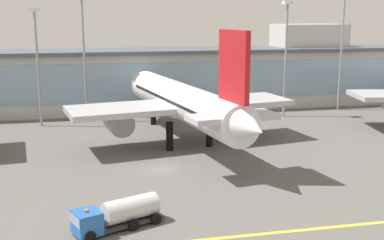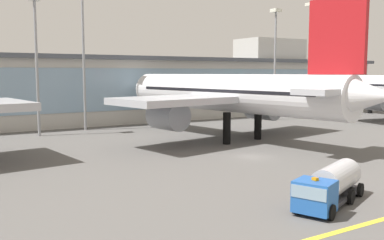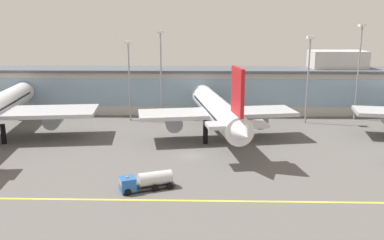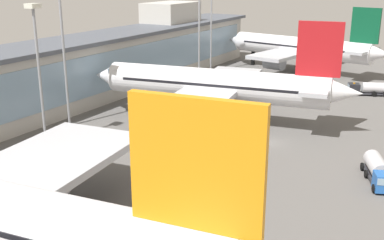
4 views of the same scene
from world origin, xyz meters
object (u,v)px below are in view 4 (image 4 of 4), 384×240
apron_light_mast_west (199,21)px  apron_light_mast_far_east (63,36)px  apron_light_mast_east (211,9)px  airliner_near_right (216,85)px  fuel_tanker_truck (368,88)px  apron_light_mast_centre (37,53)px  airliner_far_right (301,48)px  baggage_tug_near (379,172)px

apron_light_mast_west → apron_light_mast_far_east: (-39.81, 4.28, 0.75)m
apron_light_mast_east → apron_light_mast_far_east: bearing=-179.6°
airliner_near_right → fuel_tanker_truck: 40.38m
fuel_tanker_truck → apron_light_mast_centre: 71.10m
airliner_near_right → airliner_far_right: size_ratio=1.03×
airliner_near_right → fuel_tanker_truck: bearing=-130.5°
airliner_near_right → baggage_tug_near: bearing=147.2°
airliner_near_right → apron_light_mast_west: bearing=-65.0°
airliner_near_right → apron_light_mast_east: bearing=-71.1°
apron_light_mast_east → apron_light_mast_far_east: (-54.65, -0.34, -0.92)m
fuel_tanker_truck → apron_light_mast_east: size_ratio=0.35×
apron_light_mast_west → apron_light_mast_far_east: bearing=173.9°
apron_light_mast_west → apron_light_mast_centre: apron_light_mast_west is taller
apron_light_mast_centre → apron_light_mast_far_east: (8.43, 2.96, 1.56)m
airliner_near_right → apron_light_mast_east: apron_light_mast_east is taller
fuel_tanker_truck → apron_light_mast_far_east: apron_light_mast_far_east is taller
apron_light_mast_west → apron_light_mast_centre: 48.26m
airliner_near_right → apron_light_mast_centre: bearing=41.7°
apron_light_mast_far_east → fuel_tanker_truck: bearing=-40.1°
baggage_tug_near → airliner_near_right: bearing=-135.0°
apron_light_mast_centre → airliner_far_right: bearing=-13.0°
airliner_far_right → fuel_tanker_truck: (-18.07, -21.30, -5.09)m
airliner_near_right → apron_light_mast_centre: 30.99m
airliner_far_right → apron_light_mast_east: (-13.11, 20.86, 10.35)m
baggage_tug_near → apron_light_mast_east: apron_light_mast_east is taller
airliner_near_right → airliner_far_right: 52.60m
fuel_tanker_truck → apron_light_mast_west: size_ratio=0.40×
apron_light_mast_far_east → airliner_far_right: bearing=-16.8°
airliner_far_right → baggage_tug_near: bearing=125.5°
apron_light_mast_east → apron_light_mast_far_east: size_ratio=1.07×
airliner_near_right → fuel_tanker_truck: size_ratio=5.34×
fuel_tanker_truck → apron_light_mast_east: apron_light_mast_east is taller
apron_light_mast_west → fuel_tanker_truck: bearing=-75.3°
airliner_far_right → airliner_near_right: bearing=100.9°
apron_light_mast_centre → baggage_tug_near: bearing=-77.5°
airliner_far_right → baggage_tug_near: (-65.34, -31.49, -5.09)m
fuel_tanker_truck → apron_light_mast_centre: apron_light_mast_centre is taller
baggage_tug_near → apron_light_mast_centre: 51.88m
fuel_tanker_truck → apron_light_mast_west: 41.19m
apron_light_mast_centre → apron_light_mast_east: (63.08, 3.30, 2.48)m
airliner_near_right → apron_light_mast_far_east: size_ratio=2.02×
airliner_near_right → apron_light_mast_far_east: apron_light_mast_far_east is taller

